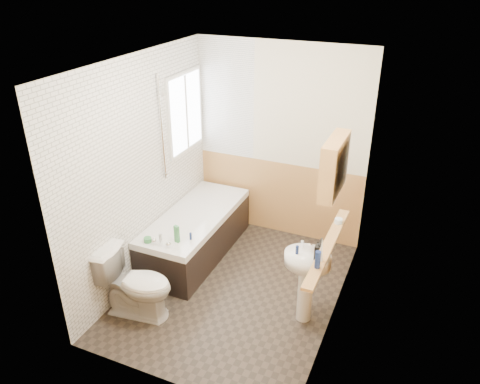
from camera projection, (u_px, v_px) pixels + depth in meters
name	position (u px, v px, depth m)	size (l,w,h in m)	color
floor	(235.00, 289.00, 5.25)	(2.80, 2.80, 0.00)	#2A231D
ceiling	(233.00, 63.00, 4.13)	(2.80, 2.80, 0.00)	white
wall_back	(280.00, 143.00, 5.84)	(2.20, 0.02, 2.50)	beige
wall_front	(158.00, 265.00, 3.53)	(2.20, 0.02, 2.50)	beige
wall_left	(141.00, 171.00, 5.08)	(0.02, 2.80, 2.50)	beige
wall_right	(344.00, 211.00, 4.29)	(0.02, 2.80, 2.50)	beige
wainscot_right	(334.00, 276.00, 4.64)	(0.01, 2.80, 1.00)	tan
wainscot_front	(167.00, 338.00, 3.89)	(2.20, 0.01, 1.00)	tan
wainscot_back	(277.00, 197.00, 6.16)	(2.20, 0.01, 1.00)	tan
tile_cladding_left	(143.00, 172.00, 5.07)	(0.01, 2.80, 2.50)	white
tile_return_back	(226.00, 98.00, 5.86)	(0.75, 0.01, 1.50)	white
window	(186.00, 112.00, 5.66)	(0.03, 0.79, 0.99)	white
bathtub	(196.00, 233.00, 5.76)	(0.70, 1.72, 0.70)	black
shower_riser	(162.00, 120.00, 5.15)	(0.11, 0.08, 1.22)	silver
toilet	(136.00, 284.00, 4.74)	(0.42, 0.76, 0.74)	white
sink	(307.00, 273.00, 4.58)	(0.46, 0.37, 0.89)	white
pine_shelf	(328.00, 246.00, 4.24)	(0.10, 1.39, 0.03)	tan
medicine_cabinet	(334.00, 166.00, 3.95)	(0.14, 0.55, 0.49)	tan
foam_can	(318.00, 260.00, 3.88)	(0.05, 0.05, 0.16)	navy
green_bottle	(321.00, 250.00, 3.96)	(0.04, 0.04, 0.21)	silver
black_jar	(338.00, 221.00, 4.55)	(0.08, 0.08, 0.05)	silver
soap_bottle	(320.00, 254.00, 4.39)	(0.10, 0.22, 0.10)	black
clear_bottle	(297.00, 250.00, 4.46)	(0.03, 0.03, 0.09)	navy
blue_gel	(177.00, 234.00, 5.04)	(0.05, 0.03, 0.20)	#388447
cream_jar	(148.00, 240.00, 5.07)	(0.08, 0.08, 0.05)	#388447
orange_bottle	(191.00, 236.00, 5.11)	(0.03, 0.03, 0.08)	navy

